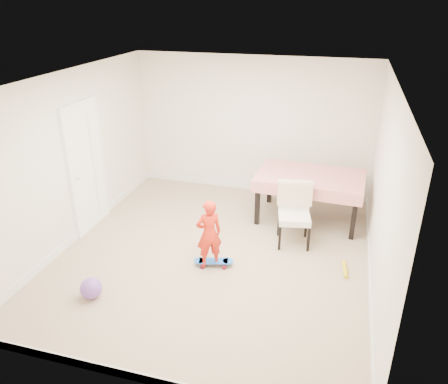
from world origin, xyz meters
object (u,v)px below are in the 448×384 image
(dining_table, at_px, (309,197))
(skateboard, at_px, (214,263))
(dining_chair, at_px, (294,215))
(balloon, at_px, (91,288))
(child, at_px, (209,236))

(dining_table, height_order, skateboard, dining_table)
(dining_chair, height_order, skateboard, dining_chair)
(dining_table, relative_size, dining_chair, 1.80)
(balloon, bearing_deg, dining_chair, 41.72)
(child, bearing_deg, dining_chair, -171.72)
(dining_chair, bearing_deg, child, -148.40)
(dining_table, xyz_separation_m, child, (-1.19, -1.86, 0.09))
(child, distance_m, balloon, 1.70)
(dining_chair, xyz_separation_m, skateboard, (-1.01, -0.94, -0.45))
(dining_table, xyz_separation_m, balloon, (-2.44, -2.94, -0.27))
(skateboard, bearing_deg, balloon, -153.06)
(dining_chair, height_order, balloon, dining_chair)
(dining_table, relative_size, skateboard, 3.08)
(dining_table, distance_m, balloon, 3.83)
(dining_table, height_order, child, child)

